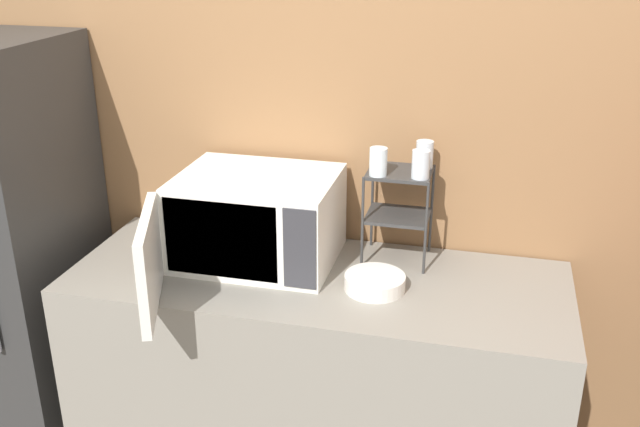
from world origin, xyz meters
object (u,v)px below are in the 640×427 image
object	(u,v)px
dish_rack	(399,197)
bowl	(375,283)
glass_back_right	(425,155)
microwave	(253,220)
glass_front_left	(378,162)
refrigerator	(2,255)
glass_front_right	(421,164)

from	to	relation	value
dish_rack	bowl	bearing A→B (deg)	-97.90
glass_back_right	dish_rack	bearing A→B (deg)	-143.76
microwave	glass_front_left	bearing A→B (deg)	10.03
dish_rack	glass_front_left	world-z (taller)	glass_front_left
glass_front_left	bowl	xyz separation A→B (m)	(0.03, -0.19, -0.36)
dish_rack	glass_back_right	distance (m)	0.17
microwave	glass_back_right	xyz separation A→B (m)	(0.58, 0.20, 0.23)
microwave	refrigerator	xyz separation A→B (m)	(-1.05, -0.04, -0.24)
glass_front_right	refrigerator	xyz separation A→B (m)	(-1.63, -0.13, -0.47)
glass_front_left	glass_front_right	bearing A→B (deg)	2.79
glass_back_right	glass_front_right	bearing A→B (deg)	-90.18
microwave	bowl	size ratio (longest dim) A/B	4.15
glass_front_left	bowl	bearing A→B (deg)	-80.31
microwave	glass_back_right	distance (m)	0.65
glass_front_right	bowl	world-z (taller)	glass_front_right
microwave	glass_front_left	size ratio (longest dim) A/B	8.77
microwave	glass_front_right	xyz separation A→B (m)	(0.58, 0.08, 0.23)
refrigerator	bowl	bearing A→B (deg)	-2.58
dish_rack	glass_front_left	size ratio (longest dim) A/B	3.50
refrigerator	glass_front_right	bearing A→B (deg)	4.48
microwave	bowl	world-z (taller)	microwave
glass_front_right	refrigerator	size ratio (longest dim) A/B	0.06
glass_front_left	dish_rack	bearing A→B (deg)	43.03
microwave	bowl	bearing A→B (deg)	-13.60
glass_back_right	bowl	size ratio (longest dim) A/B	0.47
microwave	dish_rack	xyz separation A→B (m)	(0.50, 0.14, 0.08)
glass_front_left	refrigerator	size ratio (longest dim) A/B	0.06
refrigerator	microwave	bearing A→B (deg)	2.40
dish_rack	glass_front_right	size ratio (longest dim) A/B	3.50
dish_rack	glass_front_right	xyz separation A→B (m)	(0.08, -0.06, 0.15)
glass_back_right	refrigerator	bearing A→B (deg)	-171.62
glass_front_left	glass_front_right	distance (m)	0.14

